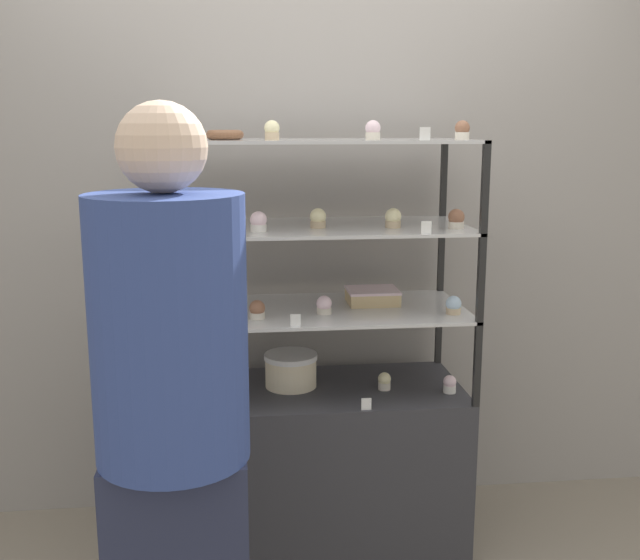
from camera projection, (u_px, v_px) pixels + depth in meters
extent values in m
plane|color=gray|center=(320.00, 541.00, 3.05)|extent=(20.00, 20.00, 0.00)
cube|color=gray|center=(309.00, 212.00, 3.19)|extent=(8.00, 0.05, 2.60)
cube|color=#333338|center=(320.00, 466.00, 2.98)|extent=(1.11, 0.54, 0.66)
cube|color=black|center=(182.00, 335.00, 3.07)|extent=(0.02, 0.02, 0.32)
cube|color=black|center=(439.00, 327.00, 3.19)|extent=(0.02, 0.02, 0.32)
cube|color=black|center=(172.00, 375.00, 2.57)|extent=(0.02, 0.02, 0.32)
cube|color=black|center=(477.00, 364.00, 2.69)|extent=(0.02, 0.02, 0.32)
cube|color=silver|center=(320.00, 310.00, 2.85)|extent=(1.11, 0.54, 0.01)
cube|color=black|center=(179.00, 259.00, 3.01)|extent=(0.02, 0.02, 0.32)
cube|color=black|center=(441.00, 254.00, 3.13)|extent=(0.02, 0.02, 0.32)
cube|color=black|center=(169.00, 285.00, 2.51)|extent=(0.02, 0.02, 0.32)
cube|color=black|center=(481.00, 278.00, 2.63)|extent=(0.02, 0.02, 0.32)
cube|color=silver|center=(320.00, 227.00, 2.79)|extent=(1.11, 0.54, 0.01)
cube|color=black|center=(176.00, 179.00, 2.95)|extent=(0.02, 0.02, 0.32)
cube|color=black|center=(444.00, 177.00, 3.07)|extent=(0.02, 0.02, 0.32)
cube|color=black|center=(165.00, 190.00, 2.44)|extent=(0.02, 0.02, 0.32)
cube|color=black|center=(485.00, 187.00, 2.56)|extent=(0.02, 0.02, 0.32)
cube|color=silver|center=(320.00, 141.00, 2.72)|extent=(1.11, 0.54, 0.01)
cylinder|color=beige|center=(291.00, 372.00, 2.92)|extent=(0.20, 0.20, 0.11)
cylinder|color=white|center=(291.00, 356.00, 2.91)|extent=(0.21, 0.21, 0.02)
cube|color=#DBBC84|center=(372.00, 297.00, 2.93)|extent=(0.19, 0.17, 0.05)
cube|color=silver|center=(372.00, 290.00, 2.93)|extent=(0.20, 0.17, 0.01)
cylinder|color=white|center=(190.00, 395.00, 2.79)|extent=(0.05, 0.05, 0.03)
sphere|color=white|center=(190.00, 388.00, 2.79)|extent=(0.05, 0.05, 0.05)
cylinder|color=beige|center=(384.00, 386.00, 2.89)|extent=(0.05, 0.05, 0.03)
sphere|color=#F4EAB2|center=(384.00, 379.00, 2.89)|extent=(0.05, 0.05, 0.05)
cylinder|color=white|center=(450.00, 389.00, 2.86)|extent=(0.05, 0.05, 0.03)
sphere|color=silver|center=(450.00, 382.00, 2.85)|extent=(0.05, 0.05, 0.05)
cube|color=white|center=(366.00, 404.00, 2.68)|extent=(0.04, 0.00, 0.04)
cylinder|color=white|center=(189.00, 315.00, 2.71)|extent=(0.06, 0.06, 0.02)
sphere|color=silver|center=(189.00, 308.00, 2.70)|extent=(0.06, 0.06, 0.06)
cylinder|color=beige|center=(257.00, 315.00, 2.70)|extent=(0.06, 0.06, 0.02)
sphere|color=#8C5B42|center=(257.00, 308.00, 2.69)|extent=(0.06, 0.06, 0.06)
cylinder|color=beige|center=(324.00, 311.00, 2.77)|extent=(0.06, 0.06, 0.02)
sphere|color=silver|center=(324.00, 303.00, 2.76)|extent=(0.06, 0.06, 0.06)
cylinder|color=#CCB28C|center=(453.00, 311.00, 2.77)|extent=(0.06, 0.06, 0.02)
sphere|color=silver|center=(454.00, 303.00, 2.76)|extent=(0.06, 0.06, 0.06)
cube|color=white|center=(296.00, 320.00, 2.59)|extent=(0.04, 0.00, 0.04)
cylinder|color=beige|center=(187.00, 229.00, 2.59)|extent=(0.06, 0.06, 0.03)
sphere|color=silver|center=(187.00, 221.00, 2.59)|extent=(0.06, 0.06, 0.06)
cylinder|color=white|center=(259.00, 228.00, 2.63)|extent=(0.06, 0.06, 0.03)
sphere|color=silver|center=(258.00, 220.00, 2.63)|extent=(0.06, 0.06, 0.06)
cylinder|color=#CCB28C|center=(318.00, 224.00, 2.73)|extent=(0.06, 0.06, 0.03)
sphere|color=#F4EAB2|center=(318.00, 216.00, 2.73)|extent=(0.06, 0.06, 0.06)
cylinder|color=#CCB28C|center=(393.00, 224.00, 2.74)|extent=(0.06, 0.06, 0.03)
sphere|color=#F4EAB2|center=(393.00, 216.00, 2.73)|extent=(0.06, 0.06, 0.06)
cylinder|color=beige|center=(456.00, 225.00, 2.71)|extent=(0.06, 0.06, 0.03)
sphere|color=#8C5B42|center=(456.00, 217.00, 2.71)|extent=(0.06, 0.06, 0.06)
cube|color=white|center=(426.00, 227.00, 2.58)|extent=(0.04, 0.00, 0.04)
cylinder|color=white|center=(182.00, 136.00, 2.59)|extent=(0.05, 0.05, 0.03)
sphere|color=#E5996B|center=(182.00, 128.00, 2.59)|extent=(0.05, 0.05, 0.05)
cylinder|color=#CCB28C|center=(272.00, 136.00, 2.61)|extent=(0.05, 0.05, 0.03)
sphere|color=#F4EAB2|center=(272.00, 128.00, 2.60)|extent=(0.05, 0.05, 0.05)
cylinder|color=beige|center=(373.00, 136.00, 2.62)|extent=(0.05, 0.05, 0.03)
sphere|color=silver|center=(373.00, 128.00, 2.61)|extent=(0.05, 0.05, 0.05)
cylinder|color=beige|center=(462.00, 136.00, 2.68)|extent=(0.05, 0.05, 0.03)
sphere|color=#8C5B42|center=(462.00, 128.00, 2.68)|extent=(0.05, 0.05, 0.05)
cube|color=white|center=(425.00, 134.00, 2.51)|extent=(0.04, 0.00, 0.04)
torus|color=brown|center=(225.00, 135.00, 2.64)|extent=(0.13, 0.13, 0.03)
cylinder|color=#33478C|center=(169.00, 329.00, 1.92)|extent=(0.40, 0.40, 0.70)
sphere|color=beige|center=(162.00, 147.00, 1.82)|extent=(0.23, 0.23, 0.23)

